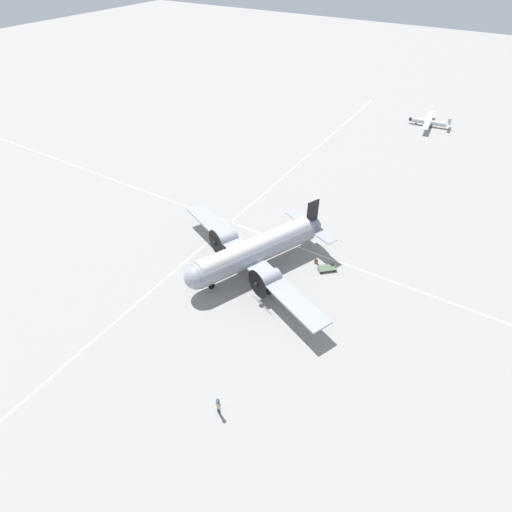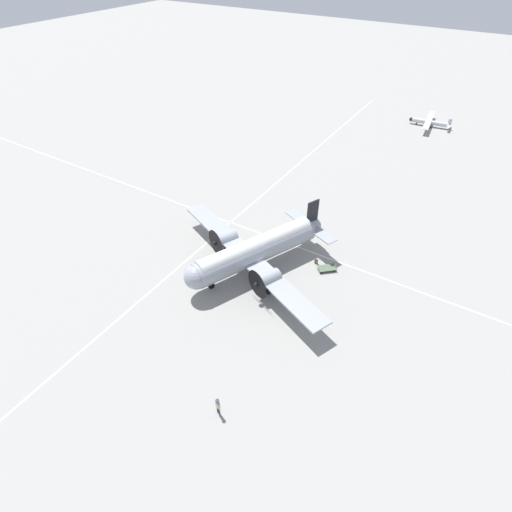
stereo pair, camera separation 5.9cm
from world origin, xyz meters
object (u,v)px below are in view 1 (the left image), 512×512
at_px(suitcase_near_door, 316,261).
at_px(baggage_cart, 327,268).
at_px(light_aircraft_distant, 429,122).
at_px(airliner_main, 253,251).
at_px(crew_foreground, 218,405).

distance_m(suitcase_near_door, baggage_cart, 1.55).
bearing_deg(suitcase_near_door, light_aircraft_distant, 88.70).
distance_m(baggage_cart, light_aircraft_distant, 47.86).
height_order(airliner_main, suitcase_near_door, airliner_main).
relative_size(airliner_main, light_aircraft_distant, 2.25).
relative_size(suitcase_near_door, light_aircraft_distant, 0.06).
xyz_separation_m(baggage_cart, light_aircraft_distant, (-0.42, 47.86, 0.54)).
bearing_deg(baggage_cart, light_aircraft_distant, -131.54).
distance_m(crew_foreground, baggage_cart, 19.97).
bearing_deg(suitcase_near_door, baggage_cart, -14.86).
xyz_separation_m(airliner_main, light_aircraft_distant, (6.59, 52.11, -1.75)).
bearing_deg(airliner_main, crew_foreground, 46.79).
bearing_deg(suitcase_near_door, airliner_main, -139.84).
xyz_separation_m(airliner_main, suitcase_near_door, (5.51, 4.65, -2.28)).
relative_size(airliner_main, baggage_cart, 10.45).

